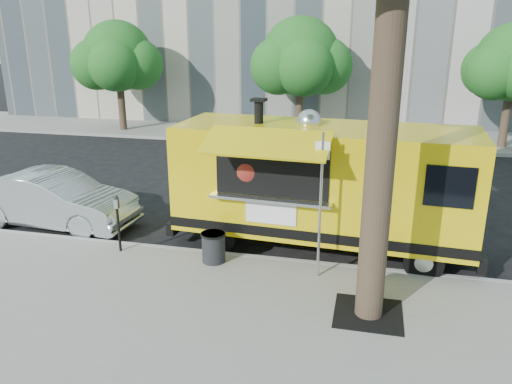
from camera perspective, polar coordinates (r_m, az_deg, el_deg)
ground at (r=12.18m, az=0.54°, el=-6.13°), size 120.00×120.00×0.00m
sidewalk at (r=8.76m, az=-5.46°, el=-16.08°), size 60.00×6.00×0.15m
curb at (r=11.33m, az=-0.51°, el=-7.65°), size 60.00×0.14×0.16m
far_sidewalk at (r=24.96m, az=7.41°, el=6.48°), size 60.00×5.00×0.15m
tree_well at (r=9.38m, az=12.69°, el=-13.40°), size 1.20×1.20×0.02m
far_tree_a at (r=26.31m, az=-15.52°, el=14.71°), size 3.42×3.42×5.36m
far_tree_b at (r=23.83m, az=5.10°, el=15.14°), size 3.60×3.60×5.50m
sign_post at (r=9.85m, az=7.40°, el=-0.67°), size 0.28×0.06×3.00m
parking_meter at (r=11.65m, az=-15.53°, el=-2.75°), size 0.11×0.11×1.33m
food_truck at (r=11.56m, az=7.47°, el=1.04°), size 7.16×3.47×3.48m
sedan at (r=14.18m, az=-22.02°, el=-0.81°), size 4.51×1.84×1.45m
trash_bin_left at (r=10.94m, az=-4.88°, el=-6.22°), size 0.55×0.55×0.66m
trash_bin_right at (r=9.70m, az=12.90°, el=-10.20°), size 0.49×0.49×0.59m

